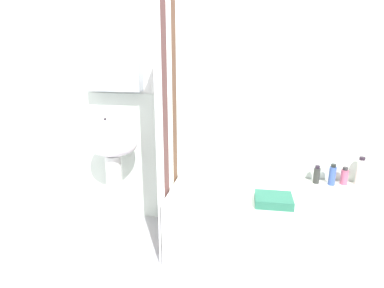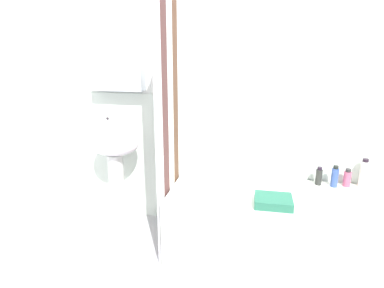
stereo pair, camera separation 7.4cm
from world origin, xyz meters
TOP-DOWN VIEW (x-y plane):
  - wall_back_tiled at (-0.06, 1.26)m, footprint 3.60×0.18m
  - sink at (-1.07, 1.03)m, footprint 0.44×0.34m
  - faucet at (-1.07, 1.11)m, footprint 0.03×0.12m
  - soap_dispenser at (-1.13, 1.08)m, footprint 0.06×0.06m
  - toothbrush_cup at (-0.99, 1.04)m, footprint 0.06×0.06m
  - bathtub at (0.31, 0.86)m, footprint 1.60×0.71m
  - shower_curtain at (-0.50, 0.86)m, footprint 0.01×0.71m
  - lotion_bottle at (1.01, 1.16)m, footprint 0.06×0.06m
  - shampoo_bottle at (0.89, 1.15)m, footprint 0.06×0.06m
  - body_wash_bottle at (0.79, 1.12)m, footprint 0.05×0.05m
  - conditioner_bottle at (0.68, 1.14)m, footprint 0.05×0.05m
  - towel_folded at (0.31, 0.68)m, footprint 0.27×0.23m

SIDE VIEW (x-z plane):
  - bathtub at x=0.31m, z-range 0.00..0.51m
  - towel_folded at x=0.31m, z-range 0.51..0.57m
  - shampoo_bottle at x=0.89m, z-range 0.51..0.65m
  - conditioner_bottle at x=0.68m, z-range 0.51..0.66m
  - body_wash_bottle at x=0.79m, z-range 0.51..0.68m
  - lotion_bottle at x=1.01m, z-range 0.50..0.74m
  - sink at x=-1.07m, z-range 0.20..1.08m
  - toothbrush_cup at x=-0.99m, z-range 0.88..0.99m
  - soap_dispenser at x=-1.13m, z-range 0.87..1.00m
  - faucet at x=-1.07m, z-range 0.88..1.00m
  - shower_curtain at x=-0.50m, z-range 0.00..2.00m
  - wall_back_tiled at x=-0.06m, z-range -0.06..2.34m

